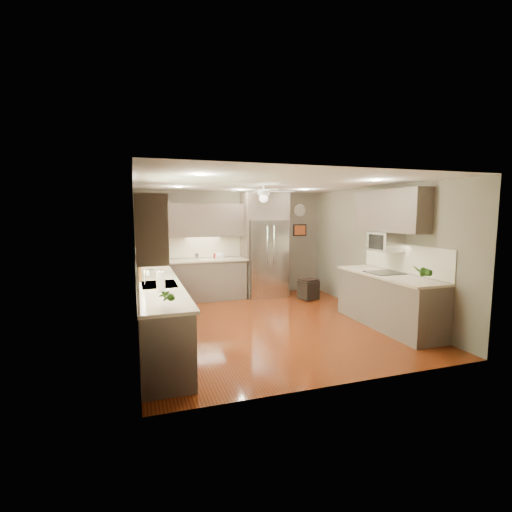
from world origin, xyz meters
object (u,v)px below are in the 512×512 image
refrigerator (265,247)px  paper_towel (161,281)px  canister_d (215,256)px  microwave (386,242)px  canister_b (197,256)px  soap_bottle (147,272)px  bowl (220,257)px  stool (308,289)px  potted_plant_left (167,296)px  potted_plant_right (421,272)px

refrigerator → paper_towel: refrigerator is taller
canister_d → microwave: bearing=-47.9°
canister_d → refrigerator: (1.20, -0.09, 0.19)m
paper_towel → canister_b: bearing=72.7°
canister_d → soap_bottle: size_ratio=0.55×
bowl → canister_b: bearing=173.4°
canister_b → bowl: (0.53, -0.06, -0.04)m
canister_d → stool: (2.02, -0.76, -0.76)m
soap_bottle → potted_plant_left: 2.00m
canister_b → bowl: 0.54m
soap_bottle → microwave: size_ratio=0.37×
refrigerator → stool: bearing=-39.4°
soap_bottle → canister_d: bearing=54.4°
potted_plant_right → refrigerator: bearing=107.7°
paper_towel → stool: bearing=35.9°
soap_bottle → potted_plant_right: (3.97, -1.63, 0.06)m
bowl → stool: size_ratio=0.51×
canister_b → paper_towel: bearing=-107.3°
refrigerator → potted_plant_left: bearing=-122.7°
bowl → paper_towel: 3.58m
bowl → paper_towel: size_ratio=0.83×
canister_b → potted_plant_right: potted_plant_right is taller
canister_d → refrigerator: size_ratio=0.05×
canister_b → soap_bottle: bearing=-117.5°
canister_d → potted_plant_left: 4.45m
canister_d → soap_bottle: (-1.58, -2.21, 0.04)m
canister_d → bowl: canister_d is taller
soap_bottle → potted_plant_left: potted_plant_left is taller
canister_d → stool: 2.29m
potted_plant_right → refrigerator: refrigerator is taller
potted_plant_right → canister_b: bearing=126.2°
canister_b → stool: size_ratio=0.29×
soap_bottle → microwave: (4.10, -0.59, 0.44)m
refrigerator → bowl: bearing=178.0°
potted_plant_left → microwave: bearing=19.6°
canister_b → microwave: microwave is taller
canister_b → soap_bottle: soap_bottle is taller
potted_plant_right → paper_towel: size_ratio=1.17×
canister_b → potted_plant_right: bearing=-53.8°
potted_plant_left → canister_d: bearing=71.1°
potted_plant_left → paper_towel: paper_towel is taller
potted_plant_right → paper_towel: potted_plant_right is taller
potted_plant_right → paper_towel: bearing=171.7°
bowl → stool: (1.91, -0.71, -0.73)m
stool → paper_towel: size_ratio=1.64×
canister_d → microwave: size_ratio=0.21×
canister_b → microwave: size_ratio=0.24×
potted_plant_right → potted_plant_left: bearing=-174.5°
potted_plant_left → refrigerator: bearing=57.3°
canister_b → canister_d: size_ratio=1.19×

